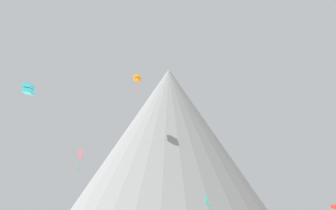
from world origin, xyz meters
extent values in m
cone|color=slate|center=(-3.05, 72.93, 25.22)|extent=(64.01, 64.01, 50.43)
cone|color=slate|center=(-0.32, 68.91, 15.19)|extent=(31.31, 31.31, 30.37)
cone|color=slate|center=(-1.77, 65.29, 17.27)|extent=(32.81, 32.81, 34.54)
cube|color=orange|center=(-9.53, 58.89, 41.44)|extent=(1.68, 1.65, 0.75)
cube|color=orange|center=(-9.53, 58.89, 42.21)|extent=(1.68, 1.65, 0.75)
cylinder|color=orange|center=(-9.36, 58.89, 39.09)|extent=(0.35, 0.31, 4.16)
cone|color=teal|center=(2.59, 25.34, 10.94)|extent=(1.30, 2.44, 2.33)
cube|color=#33BCDB|center=(-19.26, 22.65, 24.20)|extent=(1.39, 1.31, 0.79)
cube|color=#33BCDB|center=(-19.26, 22.65, 24.84)|extent=(1.39, 1.31, 0.79)
cube|color=red|center=(22.92, 40.59, 12.24)|extent=(1.58, 1.58, 0.55)
cube|color=#E5668C|center=(-17.33, 44.42, 21.47)|extent=(0.78, 0.67, 1.45)
cylinder|color=green|center=(-17.40, 44.42, 19.61)|extent=(0.13, 0.37, 2.30)
camera|label=1|loc=(-0.64, -26.02, 4.28)|focal=45.88mm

